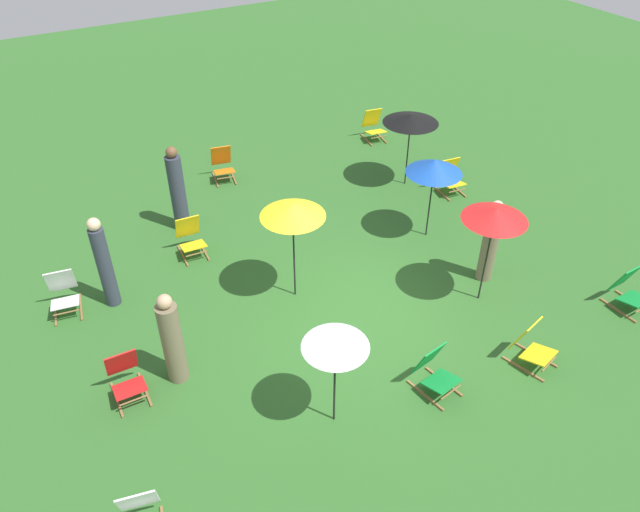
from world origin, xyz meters
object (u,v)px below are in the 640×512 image
umbrella_0 (434,166)px  umbrella_3 (335,341)px  deckchair_2 (190,238)px  umbrella_2 (411,119)px  person_3 (490,243)px  umbrella_1 (495,214)px  deckchair_7 (223,165)px  person_2 (172,341)px  deckchair_3 (374,126)px  deckchair_6 (126,377)px  deckchair_4 (435,371)px  deckchair_1 (63,293)px  umbrella_4 (293,210)px  deckchair_5 (629,290)px  deckchair_8 (531,345)px  person_1 (178,191)px  person_0 (104,263)px  deckchair_9 (450,177)px

umbrella_0 → umbrella_3: size_ratio=1.03×
deckchair_2 → umbrella_2: size_ratio=0.47×
umbrella_2 → person_3: (-0.79, -3.72, -0.85)m
umbrella_0 → umbrella_1: 2.20m
deckchair_7 → person_2: bearing=-107.2°
deckchair_3 → umbrella_0: umbrella_0 is taller
deckchair_6 → umbrella_2: size_ratio=0.47×
person_2 → deckchair_3: bearing=144.2°
deckchair_4 → umbrella_0: 4.46m
deckchair_2 → person_3: (4.67, -3.55, 0.46)m
deckchair_1 → umbrella_2: bearing=13.9°
deckchair_6 → umbrella_1: (6.31, -0.91, 1.50)m
person_3 → person_2: bearing=-43.2°
umbrella_2 → umbrella_4: (-4.22, -2.38, 0.19)m
deckchair_5 → umbrella_2: (-0.91, 5.61, 1.31)m
deckchair_3 → deckchair_8: 8.53m
deckchair_4 → person_1: person_1 is taller
umbrella_4 → umbrella_0: bearing=6.5°
umbrella_3 → umbrella_4: size_ratio=0.88×
deckchair_5 → deckchair_6: bearing=161.7°
umbrella_4 → umbrella_1: bearing=-31.0°
umbrella_1 → person_0: size_ratio=1.07×
deckchair_6 → umbrella_1: size_ratio=0.42×
deckchair_1 → umbrella_0: bearing=-1.3°
deckchair_1 → person_0: 0.98m
umbrella_1 → person_1: (-4.04, 4.96, -0.95)m
deckchair_8 → deckchair_9: same height
umbrella_2 → deckchair_4: bearing=-121.7°
deckchair_4 → deckchair_2: bearing=101.3°
umbrella_1 → person_3: size_ratio=1.14×
deckchair_9 → umbrella_0: 2.36m
deckchair_1 → deckchair_6: bearing=-71.0°
deckchair_5 → umbrella_4: (-5.13, 3.23, 1.50)m
deckchair_7 → umbrella_0: bearing=-45.7°
umbrella_2 → person_2: (-6.80, -3.29, -0.87)m
deckchair_2 → person_0: 2.03m
deckchair_3 → deckchair_6: (-8.25, -5.67, 0.00)m
deckchair_1 → deckchair_4: 6.66m
person_3 → deckchair_3: bearing=-142.4°
deckchair_8 → deckchair_9: bearing=48.9°
person_2 → umbrella_3: bearing=58.9°
deckchair_6 → deckchair_9: (8.28, 2.45, 0.00)m
deckchair_7 → umbrella_3: (-1.31, -7.61, 1.26)m
umbrella_0 → person_1: 5.31m
deckchair_8 → person_1: (-3.66, 6.60, 0.54)m
deckchair_1 → person_1: (2.72, 1.53, 0.54)m
umbrella_3 → deckchair_5: bearing=-3.6°
deckchair_7 → umbrella_1: 7.13m
deckchair_5 → umbrella_1: size_ratio=0.42×
deckchair_5 → deckchair_7: 9.24m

